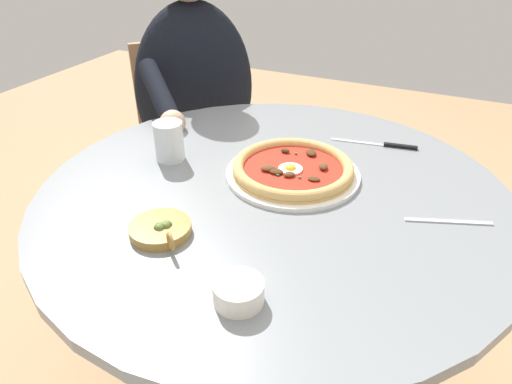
# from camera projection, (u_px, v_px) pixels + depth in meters

# --- Properties ---
(dining_table) EXTENTS (1.00, 1.00, 0.74)m
(dining_table) POSITION_uv_depth(u_px,v_px,m) (272.00, 251.00, 1.07)
(dining_table) COLOR gray
(dining_table) RESTS_ON ground
(pizza_on_plate) EXTENTS (0.30, 0.30, 0.03)m
(pizza_on_plate) POSITION_uv_depth(u_px,v_px,m) (293.00, 169.00, 1.02)
(pizza_on_plate) COLOR white
(pizza_on_plate) RESTS_ON dining_table
(water_glass) EXTENTS (0.07, 0.07, 0.09)m
(water_glass) POSITION_uv_depth(u_px,v_px,m) (169.00, 144.00, 1.08)
(water_glass) COLOR silver
(water_glass) RESTS_ON dining_table
(steak_knife) EXTENTS (0.21, 0.04, 0.01)m
(steak_knife) POSITION_uv_depth(u_px,v_px,m) (387.00, 145.00, 1.15)
(steak_knife) COLOR silver
(steak_knife) RESTS_ON dining_table
(ramekin_capers) EXTENTS (0.08, 0.08, 0.04)m
(ramekin_capers) POSITION_uv_depth(u_px,v_px,m) (238.00, 291.00, 0.69)
(ramekin_capers) COLOR white
(ramekin_capers) RESTS_ON dining_table
(olive_pan) EXTENTS (0.12, 0.11, 0.04)m
(olive_pan) POSITION_uv_depth(u_px,v_px,m) (161.00, 229.00, 0.84)
(olive_pan) COLOR olive
(olive_pan) RESTS_ON dining_table
(fork_utensil) EXTENTS (0.16, 0.06, 0.00)m
(fork_utensil) POSITION_uv_depth(u_px,v_px,m) (448.00, 221.00, 0.88)
(fork_utensil) COLOR #BCBCC1
(fork_utensil) RESTS_ON dining_table
(diner_person) EXTENTS (0.44, 0.58, 1.19)m
(diner_person) POSITION_uv_depth(u_px,v_px,m) (199.00, 144.00, 1.63)
(diner_person) COLOR #282833
(diner_person) RESTS_ON ground
(cafe_chair_diner) EXTENTS (0.55, 0.55, 0.85)m
(cafe_chair_diner) POSITION_uv_depth(u_px,v_px,m) (191.00, 134.00, 1.75)
(cafe_chair_diner) COLOR #957050
(cafe_chair_diner) RESTS_ON ground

